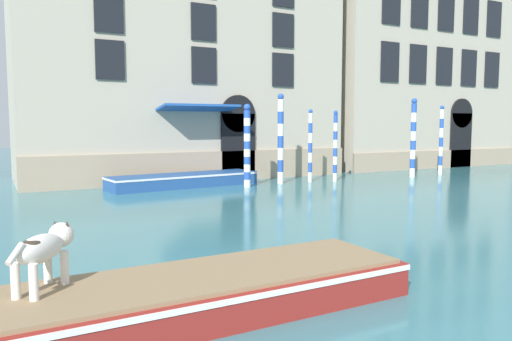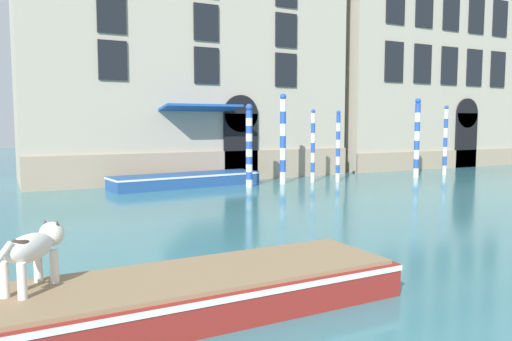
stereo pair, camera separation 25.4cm
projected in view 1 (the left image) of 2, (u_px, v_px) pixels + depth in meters
palazzo_left at (181, 41)px, 25.06m from camera, size 15.65×7.40×13.64m
palazzo_right at (409, 14)px, 32.00m from camera, size 13.40×6.13×19.44m
boat_foreground at (149, 302)px, 6.68m from camera, size 7.84×1.97×0.57m
dog_on_deck at (44, 248)px, 6.34m from camera, size 0.88×1.00×0.82m
boat_moored_near_palazzo at (184, 180)px, 21.25m from camera, size 6.63×2.32×0.55m
mooring_pole_0 at (413, 138)px, 24.83m from camera, size 0.27×0.27×3.94m
mooring_pole_1 at (310, 145)px, 22.83m from camera, size 0.19×0.19×3.34m
mooring_pole_2 at (441, 140)px, 26.15m from camera, size 0.21×0.21×3.62m
mooring_pole_3 at (335, 146)px, 23.06m from camera, size 0.20×0.20×3.29m
mooring_pole_4 at (247, 145)px, 20.94m from camera, size 0.29×0.29×3.51m
mooring_pole_5 at (281, 139)px, 22.11m from camera, size 0.28×0.28×4.00m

